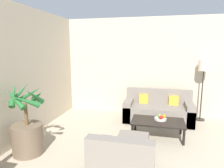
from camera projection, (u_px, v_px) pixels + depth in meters
wall_back at (175, 67)px, 5.43m from camera, size 7.70×0.06×2.70m
potted_palm at (27, 131)px, 3.51m from camera, size 0.64×0.71×1.28m
sofa_loveseat at (158, 111)px, 5.15m from camera, size 1.71×0.78×0.79m
floor_lamp at (204, 71)px, 5.02m from camera, size 0.27×0.27×1.57m
coffee_table at (158, 123)px, 4.19m from camera, size 1.09×0.62×0.36m
fruit_bowl at (160, 119)px, 4.23m from camera, size 0.25×0.25×0.04m
apple_red at (161, 117)px, 4.16m from camera, size 0.08×0.08×0.08m
apple_green at (160, 116)px, 4.24m from camera, size 0.08×0.08×0.08m
orange_fruit at (164, 116)px, 4.22m from camera, size 0.07×0.07×0.07m
armchair at (123, 167)px, 2.69m from camera, size 0.83×0.77×0.80m
ottoman at (133, 146)px, 3.50m from camera, size 0.53×0.50×0.34m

